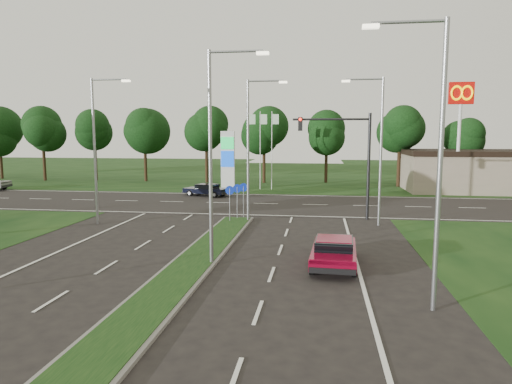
# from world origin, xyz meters

# --- Properties ---
(ground) EXTENTS (160.00, 160.00, 0.00)m
(ground) POSITION_xyz_m (0.00, 0.00, 0.00)
(ground) COLOR black
(ground) RESTS_ON ground
(verge_far) EXTENTS (160.00, 50.00, 0.02)m
(verge_far) POSITION_xyz_m (0.00, 55.00, 0.00)
(verge_far) COLOR black
(verge_far) RESTS_ON ground
(cross_road) EXTENTS (160.00, 12.00, 0.02)m
(cross_road) POSITION_xyz_m (0.00, 24.00, 0.00)
(cross_road) COLOR black
(cross_road) RESTS_ON ground
(median_kerb) EXTENTS (2.00, 26.00, 0.12)m
(median_kerb) POSITION_xyz_m (0.00, 4.00, 0.06)
(median_kerb) COLOR slate
(median_kerb) RESTS_ON ground
(commercial_building) EXTENTS (16.00, 9.00, 4.00)m
(commercial_building) POSITION_xyz_m (22.00, 36.00, 2.00)
(commercial_building) COLOR gray
(commercial_building) RESTS_ON ground
(streetlight_median_near) EXTENTS (2.53, 0.22, 9.00)m
(streetlight_median_near) POSITION_xyz_m (1.00, 6.00, 5.08)
(streetlight_median_near) COLOR gray
(streetlight_median_near) RESTS_ON ground
(streetlight_median_far) EXTENTS (2.53, 0.22, 9.00)m
(streetlight_median_far) POSITION_xyz_m (1.00, 16.00, 5.08)
(streetlight_median_far) COLOR gray
(streetlight_median_far) RESTS_ON ground
(streetlight_left_far) EXTENTS (2.53, 0.22, 9.00)m
(streetlight_left_far) POSITION_xyz_m (-8.30, 14.00, 5.08)
(streetlight_left_far) COLOR gray
(streetlight_left_far) RESTS_ON ground
(streetlight_right_far) EXTENTS (2.53, 0.22, 9.00)m
(streetlight_right_far) POSITION_xyz_m (8.80, 16.00, 5.08)
(streetlight_right_far) COLOR gray
(streetlight_right_far) RESTS_ON ground
(streetlight_right_near) EXTENTS (2.53, 0.22, 9.00)m
(streetlight_right_near) POSITION_xyz_m (8.80, 2.00, 5.08)
(streetlight_right_near) COLOR gray
(streetlight_right_near) RESTS_ON ground
(traffic_signal) EXTENTS (5.10, 0.42, 7.00)m
(traffic_signal) POSITION_xyz_m (7.19, 18.00, 4.65)
(traffic_signal) COLOR black
(traffic_signal) RESTS_ON ground
(median_signs) EXTENTS (1.16, 1.76, 2.38)m
(median_signs) POSITION_xyz_m (0.00, 16.40, 1.71)
(median_signs) COLOR gray
(median_signs) RESTS_ON ground
(gas_pylon) EXTENTS (5.80, 1.26, 8.00)m
(gas_pylon) POSITION_xyz_m (-3.79, 33.05, 3.20)
(gas_pylon) COLOR silver
(gas_pylon) RESTS_ON ground
(mcdonalds_sign) EXTENTS (2.20, 0.47, 10.40)m
(mcdonalds_sign) POSITION_xyz_m (18.00, 31.97, 7.99)
(mcdonalds_sign) COLOR silver
(mcdonalds_sign) RESTS_ON ground
(treeline_far) EXTENTS (6.00, 6.00, 9.90)m
(treeline_far) POSITION_xyz_m (0.10, 39.93, 6.83)
(treeline_far) COLOR black
(treeline_far) RESTS_ON ground
(red_sedan) EXTENTS (2.06, 4.54, 1.22)m
(red_sedan) POSITION_xyz_m (6.00, 6.59, 0.66)
(red_sedan) COLOR maroon
(red_sedan) RESTS_ON ground
(navy_sedan) EXTENTS (4.40, 2.78, 1.13)m
(navy_sedan) POSITION_xyz_m (-4.99, 27.99, 0.60)
(navy_sedan) COLOR black
(navy_sedan) RESTS_ON ground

